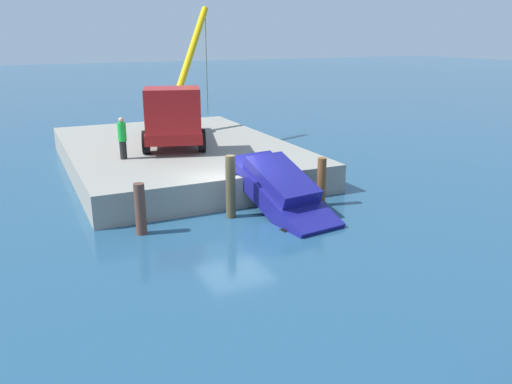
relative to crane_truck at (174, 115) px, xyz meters
The scene contains 8 objects.
ground 7.07m from the crane_truck, ahead, with size 200.00×200.00×0.00m, color navy.
dock 2.01m from the crane_truck, 160.66° to the left, with size 13.73×9.75×1.16m, color gray.
crane_truck is the anchor object (origin of this frame).
dock_worker 3.25m from the crane_truck, 57.91° to the right, with size 0.34×0.34×1.72m.
salvaged_car 7.87m from the crane_truck, 12.06° to the left, with size 4.90×2.52×2.60m.
piling_near 8.30m from the crane_truck, 24.63° to the right, with size 0.34×0.34×1.67m, color brown.
piling_mid 7.30m from the crane_truck, ahead, with size 0.34×0.34×2.20m, color brown.
piling_far 8.26m from the crane_truck, 23.97° to the left, with size 0.32×0.32×1.81m, color brown.
Camera 1 is at (16.22, -6.76, 6.14)m, focal length 36.20 mm.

